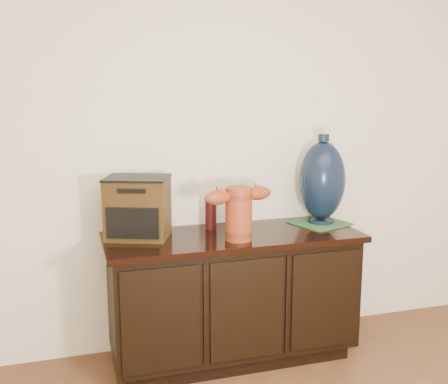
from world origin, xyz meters
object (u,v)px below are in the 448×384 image
object	(u,v)px
tv_radio	(138,207)
spray_can	(211,213)
lamp_base	(322,181)
sideboard	(233,295)
terracotta_vessel	(239,210)

from	to	relation	value
tv_radio	spray_can	size ratio (longest dim) A/B	2.09
lamp_base	tv_radio	bearing A→B (deg)	178.99
sideboard	terracotta_vessel	world-z (taller)	terracotta_vessel
tv_radio	spray_can	distance (m)	0.44
tv_radio	lamp_base	distance (m)	1.12
sideboard	spray_can	bearing A→B (deg)	120.98
terracotta_vessel	tv_radio	size ratio (longest dim) A/B	1.00
terracotta_vessel	spray_can	size ratio (longest dim) A/B	2.10
sideboard	lamp_base	distance (m)	0.87
sideboard	tv_radio	bearing A→B (deg)	169.83
terracotta_vessel	spray_can	bearing A→B (deg)	94.96
terracotta_vessel	spray_can	world-z (taller)	terracotta_vessel
sideboard	spray_can	size ratio (longest dim) A/B	7.38
tv_radio	lamp_base	size ratio (longest dim) A/B	0.76
tv_radio	lamp_base	bearing A→B (deg)	19.66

